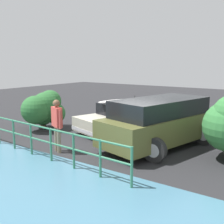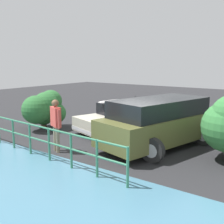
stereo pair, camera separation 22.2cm
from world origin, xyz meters
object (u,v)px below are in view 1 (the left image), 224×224
Objects in this scene: suv_car at (160,122)px; person_bystander at (57,121)px; bush_near_left at (44,109)px; sedan_car at (120,117)px.

suv_car is 2.80× the size of person_bystander.
suv_car reaches higher than bush_near_left.
bush_near_left is (3.07, 1.74, 0.34)m from sedan_car.
person_bystander is (0.12, 3.75, 0.48)m from sedan_car.
suv_car is (-2.48, 1.12, 0.31)m from sedan_car.
person_bystander is at bearing 88.19° from sedan_car.
suv_car is at bearing -134.74° from person_bystander.
bush_near_left is (5.55, 0.61, 0.03)m from suv_car.
sedan_car is 0.84× the size of suv_car.
suv_car is 3.69m from person_bystander.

